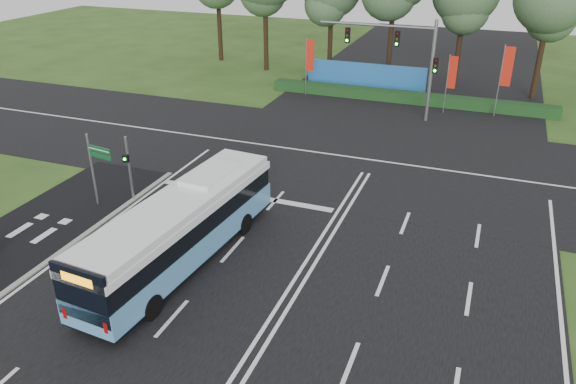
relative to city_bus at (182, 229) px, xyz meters
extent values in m
plane|color=#2B4918|center=(4.77, 1.57, -1.62)|extent=(120.00, 120.00, 0.00)
cube|color=black|center=(4.77, 1.57, -1.60)|extent=(20.00, 120.00, 0.04)
cube|color=black|center=(4.77, 13.57, -1.60)|extent=(120.00, 14.00, 0.05)
cube|color=black|center=(-7.73, -1.43, -1.59)|extent=(5.00, 18.00, 0.06)
cube|color=gray|center=(-5.33, -1.43, -1.56)|extent=(0.25, 18.00, 0.12)
cube|color=#5392C1|center=(0.00, 0.02, -0.62)|extent=(3.25, 11.38, 1.03)
cube|color=black|center=(0.00, 0.02, -1.09)|extent=(3.22, 11.32, 0.28)
cube|color=black|center=(0.00, 0.02, 0.31)|extent=(3.14, 11.20, 0.89)
cube|color=white|center=(0.00, 0.02, 0.87)|extent=(3.25, 11.38, 0.33)
cube|color=white|center=(0.00, 0.02, 1.20)|extent=(3.16, 10.92, 0.33)
cube|color=white|center=(0.19, 2.35, 1.48)|extent=(1.72, 2.92, 0.23)
cube|color=black|center=(-0.45, -5.52, 0.36)|extent=(2.27, 0.31, 2.06)
cube|color=orange|center=(-0.46, -5.56, 1.01)|extent=(1.31, 0.17, 0.33)
cylinder|color=black|center=(-0.82, 3.27, -1.14)|extent=(0.34, 0.99, 0.97)
cylinder|color=black|center=(1.35, 3.10, -1.14)|extent=(0.34, 0.99, 0.97)
cylinder|color=black|center=(-1.37, -3.44, -1.14)|extent=(0.34, 0.99, 0.97)
cylinder|color=black|center=(0.80, -3.62, -1.14)|extent=(0.34, 0.99, 0.97)
cylinder|color=gray|center=(-5.43, 4.20, 0.09)|extent=(0.14, 0.14, 3.43)
cube|color=black|center=(-5.43, 4.02, 0.73)|extent=(0.29, 0.21, 0.39)
sphere|color=#19F233|center=(-5.43, 3.92, 0.73)|extent=(0.14, 0.14, 0.14)
cylinder|color=gray|center=(-6.75, 3.05, 0.27)|extent=(0.11, 0.11, 3.79)
cube|color=#0D4920|center=(-6.05, 2.94, 1.50)|extent=(1.41, 0.29, 0.28)
cube|color=#0D4920|center=(-6.05, 2.94, 1.17)|extent=(1.41, 0.29, 0.21)
cube|color=white|center=(-6.05, 2.91, 1.50)|extent=(1.31, 0.22, 0.04)
cylinder|color=gray|center=(-3.35, 25.17, 0.67)|extent=(0.07, 0.07, 4.58)
cube|color=red|center=(-3.02, 25.18, 1.63)|extent=(0.61, 0.07, 2.44)
cylinder|color=gray|center=(7.71, 24.24, 0.56)|extent=(0.07, 0.07, 4.36)
cube|color=red|center=(8.03, 24.22, 1.48)|extent=(0.58, 0.08, 2.33)
cylinder|color=gray|center=(11.26, 24.87, 0.96)|extent=(0.08, 0.08, 5.17)
cube|color=red|center=(11.64, 24.85, 2.06)|extent=(0.69, 0.06, 2.76)
cylinder|color=gray|center=(6.77, 22.07, 1.88)|extent=(0.24, 0.24, 7.00)
cylinder|color=gray|center=(2.77, 22.07, 4.78)|extent=(8.00, 0.16, 0.16)
cube|color=black|center=(4.27, 22.07, 3.98)|extent=(0.32, 0.28, 1.05)
cube|color=black|center=(0.77, 22.07, 3.98)|extent=(0.32, 0.28, 1.05)
cube|color=black|center=(7.02, 22.07, 2.38)|extent=(0.32, 0.28, 1.05)
cube|color=#143918|center=(4.77, 26.07, -1.22)|extent=(22.00, 1.20, 0.80)
cube|color=#1F61AC|center=(0.77, 28.57, -0.52)|extent=(10.00, 0.30, 2.20)
cylinder|color=black|center=(-15.55, 34.12, 2.63)|extent=(0.44, 0.44, 8.51)
cylinder|color=black|center=(-9.65, 31.93, 2.46)|extent=(0.44, 0.44, 8.17)
cylinder|color=black|center=(-3.70, 32.89, 1.99)|extent=(0.44, 0.44, 7.22)
cylinder|color=black|center=(2.02, 31.68, 2.77)|extent=(0.44, 0.44, 8.79)
cylinder|color=black|center=(7.67, 32.24, 2.07)|extent=(0.44, 0.44, 7.39)
cylinder|color=black|center=(13.91, 30.72, 2.05)|extent=(0.44, 0.44, 7.34)
camera|label=1|loc=(11.08, -17.03, 11.36)|focal=35.00mm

